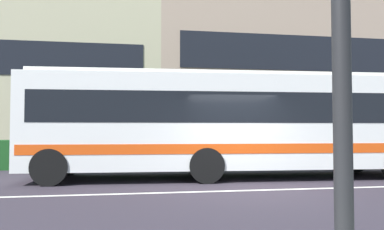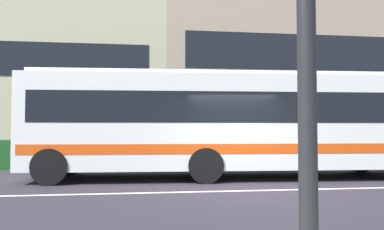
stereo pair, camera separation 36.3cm
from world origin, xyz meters
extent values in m
plane|color=#302A34|center=(0.00, 0.00, 0.00)|extent=(160.00, 160.00, 0.00)
cube|color=silver|center=(0.00, 0.00, 0.00)|extent=(60.00, 0.16, 0.01)
cube|color=#1B4D1E|center=(-1.00, 6.36, 0.55)|extent=(15.42, 1.10, 1.11)
cube|color=tan|center=(11.69, 15.86, 5.16)|extent=(25.96, 9.08, 10.31)
cube|color=white|center=(0.03, 2.50, 1.73)|extent=(12.16, 3.14, 2.77)
cube|color=black|center=(0.03, 2.50, 2.15)|extent=(11.44, 3.12, 0.89)
cube|color=#E14912|center=(0.03, 2.50, 0.97)|extent=(11.92, 3.15, 0.28)
cube|color=white|center=(0.03, 2.50, 3.18)|extent=(11.66, 2.71, 0.12)
cylinder|color=black|center=(5.11, 3.41, 0.50)|extent=(1.01, 0.33, 1.00)
cylinder|color=black|center=(-0.66, 3.70, 0.50)|extent=(1.01, 0.33, 1.00)
cylinder|color=black|center=(-0.78, 1.37, 0.50)|extent=(1.01, 0.33, 1.00)
cylinder|color=black|center=(-4.93, 3.92, 0.50)|extent=(1.01, 0.33, 1.00)
cylinder|color=black|center=(-5.04, 1.59, 0.50)|extent=(1.01, 0.33, 1.00)
cylinder|color=black|center=(-1.31, -6.37, 2.13)|extent=(0.14, 0.14, 3.95)
camera|label=1|loc=(-2.88, -8.95, 1.51)|focal=34.89mm
camera|label=2|loc=(-2.52, -9.00, 1.51)|focal=34.89mm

